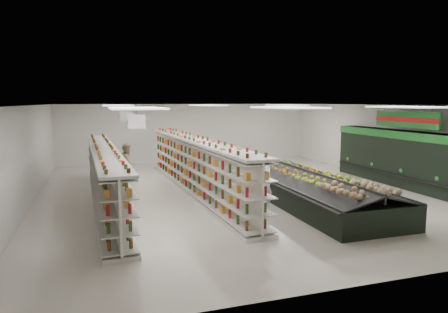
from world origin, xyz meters
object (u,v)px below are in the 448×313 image
object	(u,v)px
gondola_center	(194,168)
soda_endcap	(200,155)
gondola_left	(105,178)
shopper_background	(127,163)
produce_island	(310,188)
shopper_main	(262,183)

from	to	relation	value
gondola_center	soda_endcap	bearing A→B (deg)	70.10
gondola_left	shopper_background	world-z (taller)	gondola_left
soda_endcap	shopper_background	world-z (taller)	shopper_background
gondola_center	soda_endcap	size ratio (longest dim) A/B	7.60
shopper_background	produce_island	bearing A→B (deg)	-121.48
gondola_center	soda_endcap	world-z (taller)	gondola_center
produce_island	soda_endcap	bearing A→B (deg)	103.70
produce_island	soda_endcap	xyz separation A→B (m)	(-1.81, 7.44, 0.24)
gondola_center	produce_island	distance (m)	4.29
soda_endcap	shopper_background	xyz separation A→B (m)	(-3.63, -1.97, 0.08)
soda_endcap	gondola_center	bearing A→B (deg)	-107.06
gondola_center	shopper_main	xyz separation A→B (m)	(1.29, -3.30, -0.02)
produce_island	shopper_main	world-z (taller)	shopper_main
soda_endcap	shopper_background	bearing A→B (deg)	-151.45
gondola_center	shopper_background	bearing A→B (deg)	126.44
gondola_center	produce_island	bearing A→B (deg)	-43.43
soda_endcap	gondola_left	bearing A→B (deg)	-130.49
gondola_center	soda_endcap	distance (m)	4.88
gondola_center	shopper_background	world-z (taller)	gondola_center
produce_island	shopper_background	bearing A→B (deg)	134.87
gondola_left	soda_endcap	world-z (taller)	gondola_left
gondola_center	shopper_main	world-z (taller)	gondola_center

